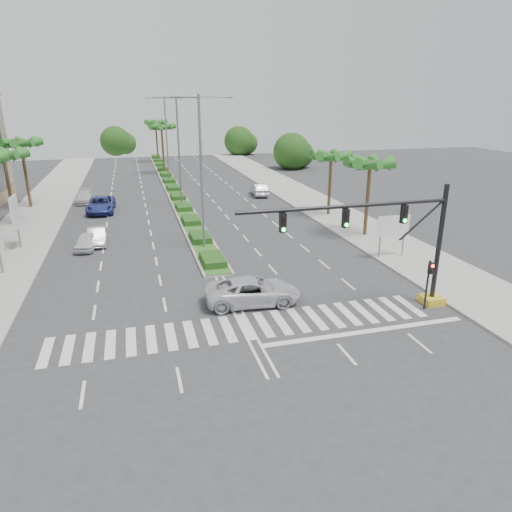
{
  "coord_description": "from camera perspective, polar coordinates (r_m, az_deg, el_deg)",
  "views": [
    {
      "loc": [
        -5.26,
        -21.35,
        11.62
      ],
      "look_at": [
        1.33,
        2.78,
        3.0
      ],
      "focal_mm": 32.0,
      "sensor_mm": 36.0,
      "label": 1
    }
  ],
  "objects": [
    {
      "name": "ground",
      "position": [
        24.87,
        -1.28,
        -8.84
      ],
      "size": [
        160.0,
        160.0,
        0.0
      ],
      "primitive_type": "plane",
      "color": "#333335",
      "rests_on": "ground"
    },
    {
      "name": "footpath_right",
      "position": [
        47.56,
        10.76,
        4.63
      ],
      "size": [
        6.0,
        120.0,
        0.15
      ],
      "primitive_type": "cube",
      "color": "gray",
      "rests_on": "ground"
    },
    {
      "name": "footpath_left",
      "position": [
        44.07,
        -27.7,
        1.6
      ],
      "size": [
        6.0,
        120.0,
        0.15
      ],
      "primitive_type": "cube",
      "color": "gray",
      "rests_on": "ground"
    },
    {
      "name": "median",
      "position": [
        67.55,
        -10.7,
        8.87
      ],
      "size": [
        2.2,
        75.0,
        0.2
      ],
      "primitive_type": "cube",
      "color": "gray",
      "rests_on": "ground"
    },
    {
      "name": "median_grass",
      "position": [
        67.53,
        -10.71,
        8.97
      ],
      "size": [
        1.8,
        75.0,
        0.04
      ],
      "primitive_type": "cube",
      "color": "#2C6121",
      "rests_on": "median"
    },
    {
      "name": "signal_gantry",
      "position": [
        27.09,
        18.06,
        0.51
      ],
      "size": [
        12.6,
        1.2,
        7.2
      ],
      "color": "gold",
      "rests_on": "ground"
    },
    {
      "name": "pedestrian_signal",
      "position": [
        27.76,
        20.81,
        -2.47
      ],
      "size": [
        0.28,
        0.36,
        3.0
      ],
      "color": "black",
      "rests_on": "ground"
    },
    {
      "name": "direction_sign",
      "position": [
        36.01,
        16.77,
        3.44
      ],
      "size": [
        2.7,
        0.11,
        3.4
      ],
      "color": "slate",
      "rests_on": "ground"
    },
    {
      "name": "billboard_far",
      "position": [
        41.34,
        -27.89,
        4.7
      ],
      "size": [
        0.18,
        2.1,
        4.35
      ],
      "color": "slate",
      "rests_on": "ground"
    },
    {
      "name": "palm_left_far",
      "position": [
        48.94,
        -29.0,
        10.68
      ],
      "size": [
        4.57,
        4.68,
        7.35
      ],
      "color": "brown",
      "rests_on": "ground"
    },
    {
      "name": "palm_left_end",
      "position": [
        56.68,
        -27.31,
        12.17
      ],
      "size": [
        4.57,
        4.68,
        7.75
      ],
      "color": "brown",
      "rests_on": "ground"
    },
    {
      "name": "palm_right_near",
      "position": [
        40.86,
        14.07,
        10.84
      ],
      "size": [
        4.57,
        4.68,
        7.05
      ],
      "color": "brown",
      "rests_on": "ground"
    },
    {
      "name": "palm_right_far",
      "position": [
        47.98,
        9.38,
        11.94
      ],
      "size": [
        4.57,
        4.68,
        6.75
      ],
      "color": "brown",
      "rests_on": "ground"
    },
    {
      "name": "palm_median_a",
      "position": [
        76.66,
        -11.73,
        15.31
      ],
      "size": [
        4.57,
        4.68,
        8.05
      ],
      "color": "brown",
      "rests_on": "ground"
    },
    {
      "name": "palm_median_b",
      "position": [
        91.61,
        -12.43,
        15.81
      ],
      "size": [
        4.57,
        4.68,
        8.05
      ],
      "color": "brown",
      "rests_on": "ground"
    },
    {
      "name": "streetlight_near",
      "position": [
        36.07,
        -6.87,
        11.21
      ],
      "size": [
        5.1,
        0.25,
        12.0
      ],
      "color": "slate",
      "rests_on": "ground"
    },
    {
      "name": "streetlight_mid",
      "position": [
        51.85,
        -9.64,
        13.43
      ],
      "size": [
        5.1,
        0.25,
        12.0
      ],
      "color": "slate",
      "rests_on": "ground"
    },
    {
      "name": "streetlight_far",
      "position": [
        67.73,
        -11.14,
        14.6
      ],
      "size": [
        5.1,
        0.25,
        12.0
      ],
      "color": "slate",
      "rests_on": "ground"
    },
    {
      "name": "car_parked_a",
      "position": [
        39.68,
        -20.45,
        1.72
      ],
      "size": [
        1.93,
        3.89,
        1.27
      ],
      "primitive_type": "imported",
      "rotation": [
        0.0,
        0.0,
        -0.12
      ],
      "color": "silver",
      "rests_on": "ground"
    },
    {
      "name": "car_parked_b",
      "position": [
        40.82,
        -19.28,
        2.38
      ],
      "size": [
        1.64,
        4.19,
        1.36
      ],
      "primitive_type": "imported",
      "rotation": [
        0.0,
        0.0,
        0.05
      ],
      "color": "silver",
      "rests_on": "ground"
    },
    {
      "name": "car_parked_c",
      "position": [
        52.34,
        -18.82,
        6.09
      ],
      "size": [
        2.97,
        6.04,
        1.65
      ],
      "primitive_type": "imported",
      "rotation": [
        0.0,
        0.0,
        -0.04
      ],
      "color": "navy",
      "rests_on": "ground"
    },
    {
      "name": "car_parked_d",
      "position": [
        58.17,
        -20.64,
        6.97
      ],
      "size": [
        2.16,
        4.86,
        1.39
      ],
      "primitive_type": "imported",
      "rotation": [
        0.0,
        0.0,
        -0.05
      ],
      "color": "silver",
      "rests_on": "ground"
    },
    {
      "name": "car_crossing",
      "position": [
        27.24,
        -0.44,
        -4.41
      ],
      "size": [
        5.89,
        3.06,
        1.58
      ],
      "primitive_type": "imported",
      "rotation": [
        0.0,
        0.0,
        1.49
      ],
      "color": "silver",
      "rests_on": "ground"
    },
    {
      "name": "car_right",
      "position": [
        58.46,
        0.42,
        8.31
      ],
      "size": [
        2.08,
        4.76,
        1.52
      ],
      "primitive_type": "imported",
      "rotation": [
        0.0,
        0.0,
        3.04
      ],
      "color": "#B1B1B6",
      "rests_on": "ground"
    }
  ]
}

